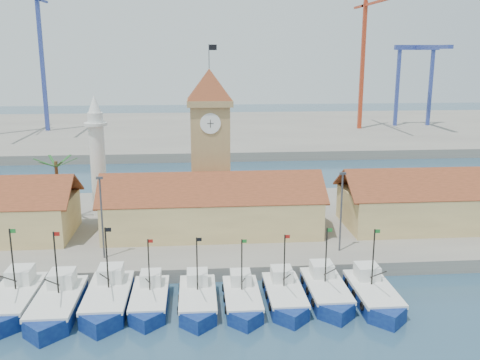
{
  "coord_description": "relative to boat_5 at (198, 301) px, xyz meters",
  "views": [
    {
      "loc": [
        -1.81,
        -43.42,
        23.24
      ],
      "look_at": [
        3.28,
        18.0,
        8.44
      ],
      "focal_mm": 40.0,
      "sensor_mm": 36.0,
      "label": 1
    }
  ],
  "objects": [
    {
      "name": "palm_tree",
      "position": [
        -18.04,
        23.74,
        5.52
      ],
      "size": [
        5.6,
        5.03,
        8.39
      ],
      "color": "brown",
      "rests_on": "quay"
    },
    {
      "name": "boat_9",
      "position": [
        16.61,
        -0.47,
        0.05
      ],
      "size": [
        3.65,
        9.99,
        7.56
      ],
      "color": "navy",
      "rests_on": "ground"
    },
    {
      "name": "boat_5",
      "position": [
        0.0,
        0.0,
        0.0
      ],
      "size": [
        3.4,
        9.31,
        7.05
      ],
      "color": "navy",
      "rests_on": "ground"
    },
    {
      "name": "boat_6",
      "position": [
        4.15,
        -0.19,
        -0.02
      ],
      "size": [
        3.29,
        9.02,
        6.82
      ],
      "color": "navy",
      "rests_on": "ground"
    },
    {
      "name": "boat_1",
      "position": [
        -16.93,
        0.97,
        0.1
      ],
      "size": [
        3.89,
        10.65,
        8.06
      ],
      "color": "navy",
      "rests_on": "ground"
    },
    {
      "name": "quay",
      "position": [
        1.96,
        21.74,
        0.02
      ],
      "size": [
        140.0,
        32.0,
        1.5
      ],
      "primitive_type": "cube",
      "color": "gray",
      "rests_on": "ground"
    },
    {
      "name": "minaret",
      "position": [
        -13.04,
        25.74,
        9.0
      ],
      "size": [
        3.0,
        3.0,
        16.3
      ],
      "color": "silver",
      "rests_on": "quay"
    },
    {
      "name": "crane_blue_near",
      "position": [
        -40.92,
        104.31,
        25.07
      ],
      "size": [
        1.0,
        32.97,
        42.84
      ],
      "color": "#314195",
      "rests_on": "terminal"
    },
    {
      "name": "hall_right",
      "position": [
        33.96,
        17.74,
        3.26
      ],
      "size": [
        31.2,
        10.13,
        7.61
      ],
      "color": "#DEC17A",
      "rests_on": "quay"
    },
    {
      "name": "lamp_posts",
      "position": [
        2.46,
        9.74,
        5.75
      ],
      "size": [
        80.7,
        0.25,
        9.03
      ],
      "color": "#3F3F44",
      "rests_on": "quay"
    },
    {
      "name": "boat_3",
      "position": [
        -8.32,
        0.6,
        0.1
      ],
      "size": [
        3.89,
        10.65,
        8.06
      ],
      "color": "navy",
      "rests_on": "ground"
    },
    {
      "name": "boat_7",
      "position": [
        8.22,
        0.13,
        -0.0
      ],
      "size": [
        3.4,
        9.3,
        7.04
      ],
      "color": "navy",
      "rests_on": "ground"
    },
    {
      "name": "hall_center",
      "position": [
        1.96,
        17.74,
        3.26
      ],
      "size": [
        27.04,
        10.13,
        7.61
      ],
      "color": "#DEC17A",
      "rests_on": "quay"
    },
    {
      "name": "boat_4",
      "position": [
        -4.47,
        0.43,
        -0.02
      ],
      "size": [
        3.31,
        9.07,
        6.86
      ],
      "color": "navy",
      "rests_on": "ground"
    },
    {
      "name": "gantry",
      "position": [
        63.96,
        104.38,
        19.31
      ],
      "size": [
        13.0,
        22.0,
        23.2
      ],
      "color": "#314195",
      "rests_on": "terminal"
    },
    {
      "name": "clock_tower",
      "position": [
        1.96,
        23.73,
        11.23
      ],
      "size": [
        5.8,
        5.8,
        22.7
      ],
      "color": "tan",
      "rests_on": "quay"
    },
    {
      "name": "boat_2",
      "position": [
        -12.73,
        -0.22,
        0.1
      ],
      "size": [
        3.89,
        10.65,
        8.06
      ],
      "color": "navy",
      "rests_on": "ground"
    },
    {
      "name": "terminal",
      "position": [
        1.96,
        107.74,
        0.27
      ],
      "size": [
        240.0,
        80.0,
        2.0
      ],
      "primitive_type": "cube",
      "color": "gray",
      "rests_on": "ground"
    },
    {
      "name": "crane_red_right",
      "position": [
        46.62,
        101.14,
        24.47
      ],
      "size": [
        1.0,
        33.87,
        41.61
      ],
      "color": "#B5371B",
      "rests_on": "terminal"
    },
    {
      "name": "boat_8",
      "position": [
        12.34,
        0.62,
        0.04
      ],
      "size": [
        3.58,
        9.8,
        7.42
      ],
      "color": "navy",
      "rests_on": "ground"
    },
    {
      "name": "ground",
      "position": [
        1.96,
        -2.26,
        -0.73
      ],
      "size": [
        400.0,
        400.0,
        0.0
      ],
      "primitive_type": "plane",
      "color": "navy",
      "rests_on": "ground"
    }
  ]
}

